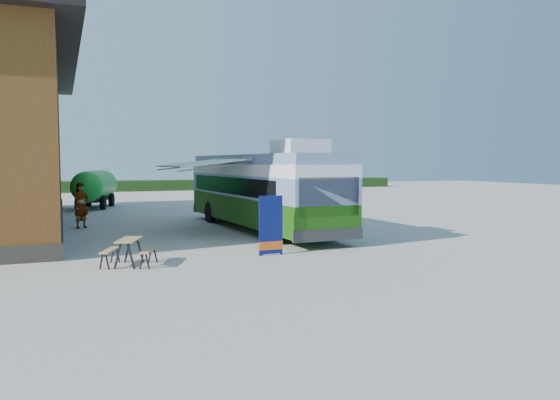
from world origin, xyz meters
name	(u,v)px	position (x,y,z in m)	size (l,w,h in m)	color
ground	(275,248)	(0.00, 0.00, 0.00)	(100.00, 100.00, 0.00)	#BCB7AD
hedge	(213,184)	(8.00, 38.00, 0.50)	(40.00, 3.00, 1.00)	#264419
bus	(261,188)	(1.18, 4.65, 1.71)	(3.00, 11.76, 3.58)	#1F6110
awning	(204,167)	(-1.21, 4.55, 2.61)	(2.86, 4.40, 0.52)	white
banner	(271,231)	(-0.64, -1.28, 0.74)	(0.78, 0.20, 1.80)	navy
picnic_table	(129,246)	(-4.80, -1.46, 0.55)	(1.62, 1.54, 0.73)	tan
person_a	(81,205)	(-5.70, 7.96, 0.97)	(0.71, 0.46, 1.93)	#999999
person_b	(79,204)	(-5.70, 11.21, 0.78)	(0.75, 0.59, 1.55)	#999999
slurry_tanker	(95,186)	(-4.57, 18.49, 1.31)	(2.94, 6.00, 2.28)	green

